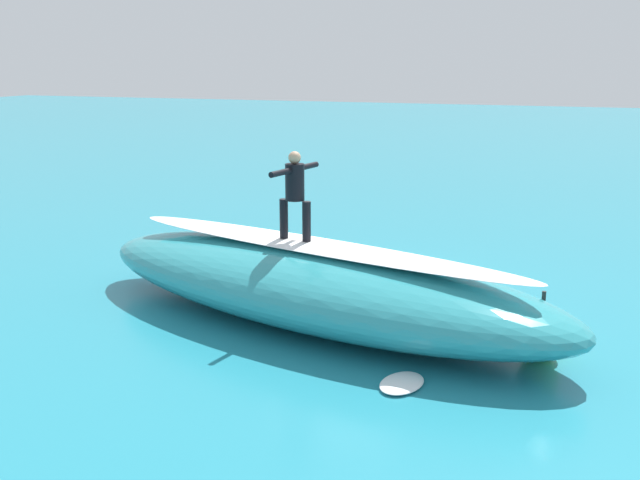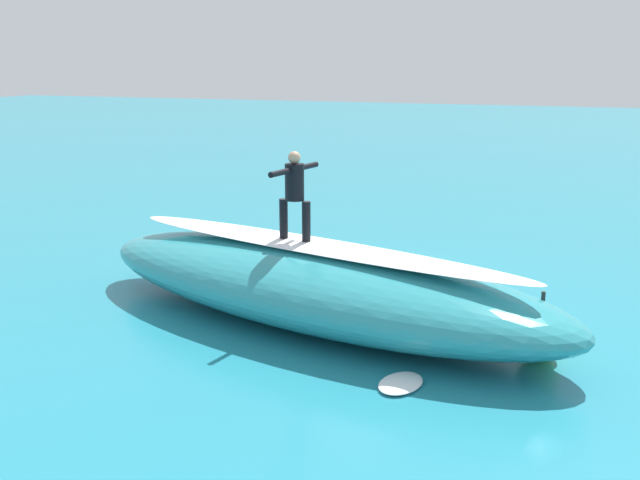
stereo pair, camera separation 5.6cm
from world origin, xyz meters
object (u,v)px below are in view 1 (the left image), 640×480
object	(u,v)px
surfer_paddling	(335,268)
surfer_riding	(295,189)
surfboard_paddling	(341,276)
surfboard_riding	(295,242)
buoy_marker	(541,339)

from	to	relation	value
surfer_paddling	surfer_riding	bearing A→B (deg)	-79.36
surfer_riding	surfboard_paddling	distance (m)	3.35
surfboard_paddling	surfboard_riding	bearing A→B (deg)	-82.00
surfer_riding	buoy_marker	bearing A→B (deg)	-176.28
surfboard_paddling	surfer_paddling	bearing A→B (deg)	180.00
buoy_marker	surfer_paddling	bearing A→B (deg)	-34.87
surfer_riding	buoy_marker	world-z (taller)	surfer_riding
surfboard_riding	surfboard_paddling	size ratio (longest dim) A/B	0.98
surfboard_riding	surfer_riding	distance (m)	0.91
surfboard_riding	surfer_riding	xyz separation A→B (m)	(0.00, 0.00, 0.91)
surfer_riding	surfer_paddling	distance (m)	3.27
surfboard_paddling	buoy_marker	bearing A→B (deg)	-28.28
surfer_riding	surfboard_paddling	size ratio (longest dim) A/B	0.65
surfboard_riding	surfer_paddling	xyz separation A→B (m)	(0.15, -2.53, -1.15)
surfer_paddling	buoy_marker	distance (m)	5.20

